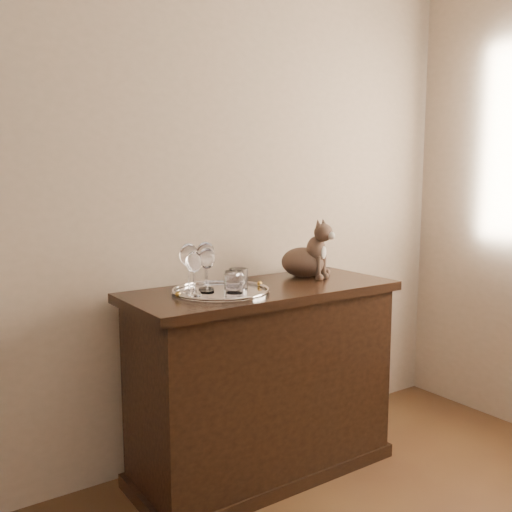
{
  "coord_description": "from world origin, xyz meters",
  "views": [
    {
      "loc": [
        -0.8,
        -0.04,
        1.33
      ],
      "look_at": [
        0.57,
        1.95,
        0.99
      ],
      "focal_mm": 40.0,
      "sensor_mm": 36.0,
      "label": 1
    }
  ],
  "objects_px": {
    "sideboard": "(262,381)",
    "wine_glass_d": "(207,270)",
    "tray": "(221,292)",
    "tumbler_c": "(238,279)",
    "tumbler_b": "(234,286)",
    "wine_glass_b": "(206,266)",
    "cat": "(303,248)",
    "wine_glass_a": "(189,268)",
    "wine_glass_c": "(194,273)",
    "tumbler_a": "(234,281)"
  },
  "relations": [
    {
      "from": "sideboard",
      "to": "wine_glass_d",
      "type": "height_order",
      "value": "wine_glass_d"
    },
    {
      "from": "sideboard",
      "to": "tray",
      "type": "bearing_deg",
      "value": -177.46
    },
    {
      "from": "wine_glass_d",
      "to": "tumbler_c",
      "type": "xyz_separation_m",
      "value": [
        0.13,
        -0.03,
        -0.05
      ]
    },
    {
      "from": "tray",
      "to": "wine_glass_d",
      "type": "relative_size",
      "value": 2.21
    },
    {
      "from": "tumbler_c",
      "to": "sideboard",
      "type": "bearing_deg",
      "value": 7.14
    },
    {
      "from": "sideboard",
      "to": "tumbler_b",
      "type": "distance_m",
      "value": 0.54
    },
    {
      "from": "wine_glass_b",
      "to": "tumbler_b",
      "type": "distance_m",
      "value": 0.2
    },
    {
      "from": "wine_glass_b",
      "to": "tray",
      "type": "bearing_deg",
      "value": -65.21
    },
    {
      "from": "tumbler_b",
      "to": "cat",
      "type": "bearing_deg",
      "value": 23.2
    },
    {
      "from": "wine_glass_d",
      "to": "sideboard",
      "type": "bearing_deg",
      "value": -2.93
    },
    {
      "from": "tumbler_b",
      "to": "cat",
      "type": "height_order",
      "value": "cat"
    },
    {
      "from": "wine_glass_a",
      "to": "tumbler_c",
      "type": "height_order",
      "value": "wine_glass_a"
    },
    {
      "from": "wine_glass_a",
      "to": "tumbler_c",
      "type": "distance_m",
      "value": 0.21
    },
    {
      "from": "wine_glass_a",
      "to": "wine_glass_d",
      "type": "bearing_deg",
      "value": -36.18
    },
    {
      "from": "cat",
      "to": "wine_glass_d",
      "type": "bearing_deg",
      "value": 167.79
    },
    {
      "from": "wine_glass_c",
      "to": "cat",
      "type": "xyz_separation_m",
      "value": [
        0.64,
        0.11,
        0.04
      ]
    },
    {
      "from": "sideboard",
      "to": "cat",
      "type": "bearing_deg",
      "value": 17.79
    },
    {
      "from": "wine_glass_a",
      "to": "wine_glass_b",
      "type": "xyz_separation_m",
      "value": [
        0.08,
        0.0,
        0.0
      ]
    },
    {
      "from": "wine_glass_b",
      "to": "wine_glass_c",
      "type": "relative_size",
      "value": 1.15
    },
    {
      "from": "wine_glass_d",
      "to": "tumbler_c",
      "type": "distance_m",
      "value": 0.14
    },
    {
      "from": "sideboard",
      "to": "tray",
      "type": "xyz_separation_m",
      "value": [
        -0.22,
        -0.01,
        0.43
      ]
    },
    {
      "from": "tray",
      "to": "wine_glass_b",
      "type": "relative_size",
      "value": 2.0
    },
    {
      "from": "tray",
      "to": "wine_glass_d",
      "type": "bearing_deg",
      "value": 155.22
    },
    {
      "from": "wine_glass_a",
      "to": "tumbler_c",
      "type": "bearing_deg",
      "value": -21.14
    },
    {
      "from": "wine_glass_d",
      "to": "tumbler_c",
      "type": "relative_size",
      "value": 2.06
    },
    {
      "from": "sideboard",
      "to": "tumbler_b",
      "type": "height_order",
      "value": "tumbler_b"
    },
    {
      "from": "wine_glass_a",
      "to": "cat",
      "type": "xyz_separation_m",
      "value": [
        0.63,
        0.04,
        0.03
      ]
    },
    {
      "from": "wine_glass_a",
      "to": "tumbler_a",
      "type": "height_order",
      "value": "wine_glass_a"
    },
    {
      "from": "tumbler_b",
      "to": "cat",
      "type": "xyz_separation_m",
      "value": [
        0.53,
        0.23,
        0.09
      ]
    },
    {
      "from": "wine_glass_a",
      "to": "cat",
      "type": "bearing_deg",
      "value": 3.65
    },
    {
      "from": "tumbler_a",
      "to": "cat",
      "type": "distance_m",
      "value": 0.51
    },
    {
      "from": "tumbler_b",
      "to": "wine_glass_b",
      "type": "bearing_deg",
      "value": 96.18
    },
    {
      "from": "tray",
      "to": "tumbler_c",
      "type": "distance_m",
      "value": 0.09
    },
    {
      "from": "tray",
      "to": "tumbler_b",
      "type": "relative_size",
      "value": 4.5
    },
    {
      "from": "wine_glass_b",
      "to": "cat",
      "type": "distance_m",
      "value": 0.55
    },
    {
      "from": "tray",
      "to": "tumbler_a",
      "type": "distance_m",
      "value": 0.07
    },
    {
      "from": "wine_glass_a",
      "to": "tumbler_a",
      "type": "relative_size",
      "value": 2.33
    },
    {
      "from": "wine_glass_b",
      "to": "tumbler_b",
      "type": "xyz_separation_m",
      "value": [
        0.02,
        -0.19,
        -0.06
      ]
    },
    {
      "from": "sideboard",
      "to": "wine_glass_c",
      "type": "bearing_deg",
      "value": -178.13
    },
    {
      "from": "wine_glass_d",
      "to": "tumbler_a",
      "type": "xyz_separation_m",
      "value": [
        0.09,
        -0.06,
        -0.05
      ]
    },
    {
      "from": "wine_glass_d",
      "to": "tumbler_a",
      "type": "distance_m",
      "value": 0.12
    },
    {
      "from": "tumbler_a",
      "to": "wine_glass_c",
      "type": "bearing_deg",
      "value": 168.39
    },
    {
      "from": "wine_glass_c",
      "to": "wine_glass_d",
      "type": "xyz_separation_m",
      "value": [
        0.07,
        0.02,
        0.0
      ]
    },
    {
      "from": "tumbler_a",
      "to": "tumbler_c",
      "type": "xyz_separation_m",
      "value": [
        0.04,
        0.03,
        0.0
      ]
    },
    {
      "from": "wine_glass_c",
      "to": "tumbler_c",
      "type": "height_order",
      "value": "wine_glass_c"
    },
    {
      "from": "sideboard",
      "to": "cat",
      "type": "height_order",
      "value": "cat"
    },
    {
      "from": "wine_glass_b",
      "to": "cat",
      "type": "height_order",
      "value": "cat"
    },
    {
      "from": "tumbler_c",
      "to": "tumbler_a",
      "type": "bearing_deg",
      "value": -144.33
    },
    {
      "from": "wine_glass_d",
      "to": "tumbler_c",
      "type": "bearing_deg",
      "value": -13.08
    },
    {
      "from": "sideboard",
      "to": "wine_glass_b",
      "type": "distance_m",
      "value": 0.59
    }
  ]
}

